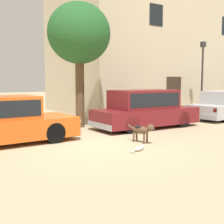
# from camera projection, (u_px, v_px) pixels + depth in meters

# --- Properties ---
(ground_plane) EXTENTS (80.00, 80.00, 0.00)m
(ground_plane) POSITION_uv_depth(u_px,v_px,m) (93.00, 144.00, 8.98)
(ground_plane) COLOR tan
(parked_sedan_nearest) EXTENTS (4.37, 1.92, 1.43)m
(parked_sedan_nearest) POSITION_uv_depth(u_px,v_px,m) (4.00, 120.00, 8.96)
(parked_sedan_nearest) COLOR #D15619
(parked_sedan_nearest) RESTS_ON ground_plane
(parked_sedan_second) EXTENTS (4.53, 1.74, 1.52)m
(parked_sedan_second) POSITION_uv_depth(u_px,v_px,m) (145.00, 108.00, 11.96)
(parked_sedan_second) COLOR maroon
(parked_sedan_second) RESTS_ON ground_plane
(apartment_block) EXTENTS (13.75, 6.89, 7.79)m
(apartment_block) POSITION_uv_depth(u_px,v_px,m) (160.00, 51.00, 20.26)
(apartment_block) COLOR beige
(apartment_block) RESTS_ON ground_plane
(stray_dog_spotted) EXTENTS (0.34, 1.05, 0.64)m
(stray_dog_spotted) POSITION_uv_depth(u_px,v_px,m) (142.00, 130.00, 9.09)
(stray_dog_spotted) COLOR brown
(stray_dog_spotted) RESTS_ON ground_plane
(stray_cat) EXTENTS (0.56, 0.30, 0.15)m
(stray_cat) POSITION_uv_depth(u_px,v_px,m) (139.00, 148.00, 8.09)
(stray_cat) COLOR beige
(stray_cat) RESTS_ON ground_plane
(street_lamp) EXTENTS (0.22, 0.22, 3.94)m
(street_lamp) POSITION_uv_depth(u_px,v_px,m) (202.00, 69.00, 15.93)
(street_lamp) COLOR #2D2B28
(street_lamp) RESTS_ON ground_plane
(acacia_tree_left) EXTENTS (2.56, 2.30, 4.99)m
(acacia_tree_left) POSITION_uv_depth(u_px,v_px,m) (79.00, 35.00, 11.86)
(acacia_tree_left) COLOR brown
(acacia_tree_left) RESTS_ON ground_plane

